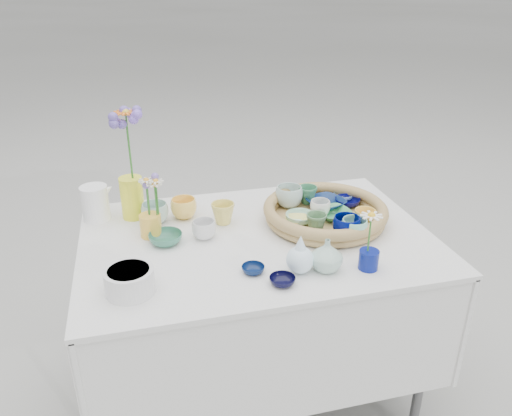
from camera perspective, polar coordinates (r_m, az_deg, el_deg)
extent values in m
plane|color=#A7A7A3|center=(2.28, 0.13, -20.38)|extent=(80.00, 80.00, 0.00)
imported|color=#0B2252|center=(2.01, 8.01, 0.51)|extent=(0.18, 0.18, 0.04)
imported|color=#060645|center=(2.04, 10.41, 0.69)|extent=(0.12, 0.12, 0.03)
imported|color=#ECB846|center=(1.87, 12.31, -1.23)|extent=(0.10, 0.10, 0.07)
imported|color=#48A665|center=(1.93, 8.84, -0.68)|extent=(0.15, 0.15, 0.03)
imported|color=#547F53|center=(1.81, 6.91, -1.71)|extent=(0.08, 0.08, 0.07)
imported|color=#B2EED4|center=(1.88, 5.05, -1.16)|extent=(0.13, 0.13, 0.03)
imported|color=#AECBC5|center=(1.99, 3.80, 1.31)|extent=(0.14, 0.14, 0.09)
imported|color=white|center=(1.94, 7.33, 0.00)|extent=(0.10, 0.10, 0.06)
imported|color=#8BC4F2|center=(2.10, 9.97, 1.32)|extent=(0.09, 0.09, 0.03)
imported|color=#000A5B|center=(1.79, 10.30, -2.14)|extent=(0.13, 0.13, 0.08)
imported|color=#EBDB6B|center=(1.88, 4.70, -1.42)|extent=(0.10, 0.10, 0.02)
imported|color=#83D6B5|center=(1.79, 11.15, -2.35)|extent=(0.10, 0.10, 0.07)
imported|color=#377B53|center=(2.03, 5.91, 1.51)|extent=(0.08, 0.08, 0.07)
imported|color=#FFCB56|center=(1.96, -8.26, -0.03)|extent=(0.12, 0.12, 0.08)
imported|color=#DFCC5B|center=(1.90, -3.79, -0.61)|extent=(0.11, 0.11, 0.08)
imported|color=#306E55|center=(1.79, -10.30, -3.45)|extent=(0.15, 0.15, 0.04)
imported|color=silver|center=(1.80, -5.96, -2.47)|extent=(0.11, 0.11, 0.07)
imported|color=#071740|center=(1.60, -0.33, -7.02)|extent=(0.08, 0.08, 0.02)
imported|color=#9FC2B6|center=(1.94, -11.47, -0.59)|extent=(0.10, 0.10, 0.08)
imported|color=black|center=(1.55, 3.03, -8.30)|extent=(0.10, 0.10, 0.03)
imported|color=#9EC0B1|center=(1.61, 8.09, -5.34)|extent=(0.13, 0.13, 0.11)
cylinder|color=navy|center=(1.65, 12.75, -5.78)|extent=(0.07, 0.07, 0.06)
cylinder|color=#F2F42E|center=(1.98, -13.97, 1.16)|extent=(0.09, 0.09, 0.17)
cylinder|color=yellow|center=(1.84, -11.95, -1.96)|extent=(0.10, 0.10, 0.08)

